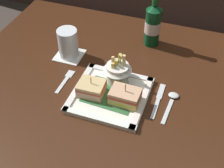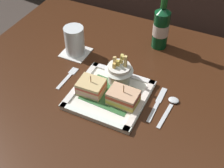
% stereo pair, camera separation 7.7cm
% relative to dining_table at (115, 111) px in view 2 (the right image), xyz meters
% --- Properties ---
extents(dining_table, '(1.12, 0.92, 0.72)m').
position_rel_dining_table_xyz_m(dining_table, '(0.00, 0.00, 0.00)').
color(dining_table, '#3C1E10').
rests_on(dining_table, ground_plane).
extents(square_plate, '(0.24, 0.24, 0.02)m').
position_rel_dining_table_xyz_m(square_plate, '(-0.00, -0.04, 0.12)').
color(square_plate, white).
rests_on(square_plate, dining_table).
extents(sandwich_half_left, '(0.09, 0.07, 0.07)m').
position_rel_dining_table_xyz_m(sandwich_half_left, '(-0.06, -0.05, 0.14)').
color(sandwich_half_left, tan).
rests_on(sandwich_half_left, square_plate).
extents(sandwich_half_right, '(0.09, 0.07, 0.08)m').
position_rel_dining_table_xyz_m(sandwich_half_right, '(0.05, -0.05, 0.15)').
color(sandwich_half_right, tan).
rests_on(sandwich_half_right, square_plate).
extents(fries_cup, '(0.10, 0.10, 0.11)m').
position_rel_dining_table_xyz_m(fries_cup, '(-0.00, 0.03, 0.17)').
color(fries_cup, silver).
rests_on(fries_cup, square_plate).
extents(beer_bottle, '(0.06, 0.06, 0.26)m').
position_rel_dining_table_xyz_m(beer_bottle, '(0.05, 0.30, 0.20)').
color(beer_bottle, '#0B3F1D').
rests_on(beer_bottle, dining_table).
extents(drink_coaster, '(0.10, 0.10, 0.00)m').
position_rel_dining_table_xyz_m(drink_coaster, '(-0.22, 0.12, 0.11)').
color(drink_coaster, white).
rests_on(drink_coaster, dining_table).
extents(water_glass, '(0.07, 0.07, 0.11)m').
position_rel_dining_table_xyz_m(water_glass, '(-0.22, 0.12, 0.16)').
color(water_glass, silver).
rests_on(water_glass, dining_table).
extents(fork, '(0.02, 0.12, 0.00)m').
position_rel_dining_table_xyz_m(fork, '(-0.17, -0.01, 0.11)').
color(fork, silver).
rests_on(fork, dining_table).
extents(knife, '(0.02, 0.16, 0.00)m').
position_rel_dining_table_xyz_m(knife, '(0.15, 0.00, 0.11)').
color(knife, silver).
rests_on(knife, dining_table).
extents(spoon, '(0.04, 0.14, 0.01)m').
position_rel_dining_table_xyz_m(spoon, '(0.19, 0.01, 0.12)').
color(spoon, silver).
rests_on(spoon, dining_table).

